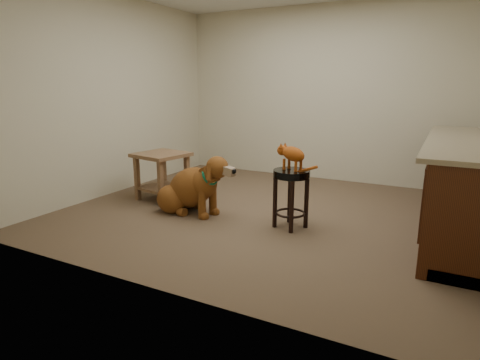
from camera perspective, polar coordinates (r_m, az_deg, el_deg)
The scene contains 8 objects.
floor at distance 4.67m, azimuth 4.02°, elevation -4.70°, with size 4.50×4.00×0.01m, color brown.
room_shell at distance 4.44m, azimuth 4.40°, elevation 16.32°, with size 4.54×4.04×2.62m.
cabinet_run at distance 4.49m, azimuth 29.19°, elevation -1.33°, with size 0.70×2.56×0.94m.
padded_stool at distance 4.12m, azimuth 7.28°, elevation -1.00°, with size 0.41×0.41×0.61m.
wood_stool at distance 5.76m, azimuth 27.34°, elevation 1.74°, with size 0.50×0.50×0.82m.
side_table at distance 5.22m, azimuth -11.05°, elevation 1.56°, with size 0.67×0.67×0.60m.
golden_retriever at distance 4.63m, azimuth -6.89°, elevation -1.29°, with size 1.17×0.62×0.75m.
tabby_kitten at distance 4.05m, azimuth 7.32°, elevation 3.63°, with size 0.46×0.23×0.29m.
Camera 1 is at (1.76, -4.07, 1.46)m, focal length 30.00 mm.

